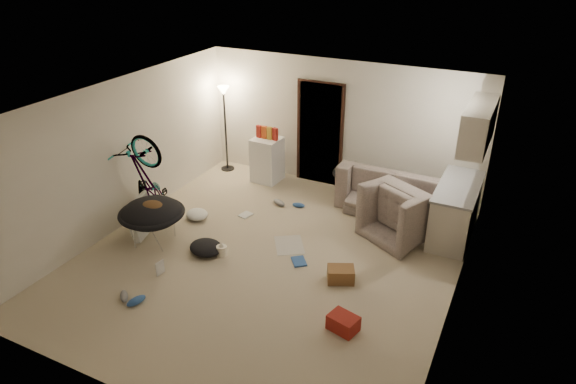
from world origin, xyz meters
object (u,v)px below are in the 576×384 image
at_px(drink_case_b, 343,323).
at_px(juicer, 222,250).
at_px(bicycle, 151,201).
at_px(floor_lamp, 224,111).
at_px(saucer_chair, 152,218).
at_px(kitchen_counter, 455,211).
at_px(drink_case_a, 341,275).
at_px(armchair, 407,216).
at_px(mini_fridge, 267,160).
at_px(tv_box, 144,214).
at_px(sofa, 396,195).

xyz_separation_m(drink_case_b, juicer, (-2.31, 0.76, -0.01)).
bearing_deg(bicycle, floor_lamp, 4.22).
height_order(bicycle, saucer_chair, bicycle).
height_order(kitchen_counter, drink_case_a, kitchen_counter).
relative_size(saucer_chair, juicer, 4.46).
relative_size(drink_case_b, juicer, 1.54).
distance_m(armchair, saucer_chair, 4.17).
height_order(floor_lamp, bicycle, floor_lamp).
relative_size(bicycle, juicer, 7.41).
height_order(mini_fridge, saucer_chair, mini_fridge).
bearing_deg(tv_box, drink_case_a, -13.53).
relative_size(sofa, drink_case_b, 5.68).
height_order(armchair, drink_case_b, armchair).
distance_m(bicycle, saucer_chair, 0.61).
relative_size(mini_fridge, drink_case_a, 2.35).
bearing_deg(juicer, floor_lamp, 120.53).
height_order(drink_case_b, juicer, juicer).
xyz_separation_m(mini_fridge, saucer_chair, (-0.52, -2.93, -0.01)).
xyz_separation_m(sofa, armchair, (0.40, -0.77, 0.04)).
xyz_separation_m(kitchen_counter, tv_box, (-4.73, -2.13, -0.14)).
relative_size(floor_lamp, drink_case_b, 4.98).
distance_m(kitchen_counter, sofa, 1.20).
bearing_deg(bicycle, saucer_chair, -136.02).
bearing_deg(bicycle, mini_fridge, -18.47).
bearing_deg(armchair, saucer_chair, 58.39).
height_order(sofa, tv_box, tv_box).
distance_m(bicycle, drink_case_b, 4.07).
bearing_deg(bicycle, drink_case_b, -103.25).
height_order(sofa, drink_case_a, sofa).
bearing_deg(drink_case_b, armchair, 102.18).
height_order(armchair, drink_case_a, armchair).
distance_m(sofa, mini_fridge, 2.71).
relative_size(mini_fridge, juicer, 3.81).
bearing_deg(bicycle, kitchen_counter, -65.81).
bearing_deg(floor_lamp, bicycle, -87.78).
bearing_deg(saucer_chair, kitchen_counter, 28.83).
relative_size(saucer_chair, tv_box, 1.14).
bearing_deg(bicycle, tv_box, -178.00).
bearing_deg(drink_case_a, tv_box, 156.73).
height_order(bicycle, drink_case_b, bicycle).
bearing_deg(drink_case_a, armchair, 48.65).
xyz_separation_m(floor_lamp, kitchen_counter, (4.83, -0.65, -0.87)).
relative_size(armchair, drink_case_a, 2.75).
bearing_deg(sofa, armchair, 118.07).
bearing_deg(floor_lamp, saucer_chair, -80.52).
xyz_separation_m(drink_case_a, drink_case_b, (0.40, -0.96, -0.00)).
bearing_deg(kitchen_counter, drink_case_b, -105.29).
distance_m(armchair, mini_fridge, 3.22).
distance_m(floor_lamp, sofa, 3.87).
bearing_deg(drink_case_b, saucer_chair, -175.26).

